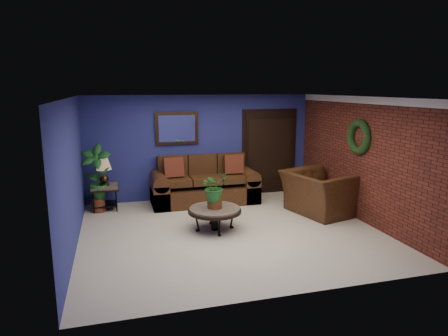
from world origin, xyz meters
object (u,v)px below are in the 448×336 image
object	(u,v)px
armchair	(320,193)
coffee_table	(215,211)
end_table	(105,191)
table_lamp	(103,169)
side_chair	(211,180)
sofa	(204,187)

from	to	relation	value
armchair	coffee_table	bearing A→B (deg)	84.78
end_table	table_lamp	bearing A→B (deg)	-45.00
end_table	side_chair	size ratio (longest dim) A/B	0.67
sofa	table_lamp	world-z (taller)	table_lamp
end_table	table_lamp	world-z (taller)	table_lamp
sofa	table_lamp	bearing A→B (deg)	-178.91
sofa	end_table	xyz separation A→B (m)	(-2.25, -0.04, 0.05)
sofa	end_table	distance (m)	2.25
end_table	coffee_table	bearing A→B (deg)	-43.27
sofa	table_lamp	distance (m)	2.32
end_table	table_lamp	xyz separation A→B (m)	(0.00, -0.00, 0.51)
coffee_table	armchair	size ratio (longest dim) A/B	0.73
sofa	armchair	distance (m)	2.70
coffee_table	end_table	bearing A→B (deg)	136.73
coffee_table	table_lamp	distance (m)	2.84
side_chair	armchair	bearing A→B (deg)	-40.70
coffee_table	table_lamp	bearing A→B (deg)	136.73
sofa	coffee_table	size ratio (longest dim) A/B	2.42
coffee_table	side_chair	distance (m)	2.02
end_table	armchair	world-z (taller)	armchair
table_lamp	side_chair	xyz separation A→B (m)	(2.43, 0.07, -0.42)
coffee_table	armchair	xyz separation A→B (m)	(2.42, 0.40, 0.08)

